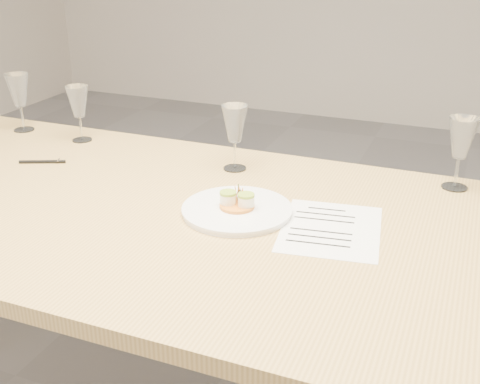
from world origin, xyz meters
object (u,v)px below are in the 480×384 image
at_px(wine_glass_2, 235,125).
at_px(ballpoint_pen, 43,162).
at_px(wine_glass_0, 18,91).
at_px(dining_table, 180,233).
at_px(wine_glass_1, 78,103).
at_px(recipe_sheet, 331,229).
at_px(wine_glass_3, 462,139).
at_px(dinner_plate, 237,209).

bearing_deg(wine_glass_2, ballpoint_pen, -162.60).
xyz_separation_m(ballpoint_pen, wine_glass_0, (-0.28, 0.25, 0.14)).
height_order(dining_table, wine_glass_1, wine_glass_1).
xyz_separation_m(recipe_sheet, wine_glass_2, (-0.37, 0.28, 0.14)).
height_order(ballpoint_pen, wine_glass_1, wine_glass_1).
relative_size(recipe_sheet, wine_glass_0, 1.60).
distance_m(recipe_sheet, wine_glass_2, 0.48).
distance_m(wine_glass_0, wine_glass_1, 0.26).
distance_m(dining_table, recipe_sheet, 0.40).
distance_m(wine_glass_1, wine_glass_2, 0.59).
xyz_separation_m(wine_glass_0, wine_glass_3, (1.47, 0.02, -0.00)).
distance_m(recipe_sheet, wine_glass_1, 1.02).
xyz_separation_m(wine_glass_2, wine_glass_3, (0.62, 0.09, 0.00)).
distance_m(ballpoint_pen, wine_glass_2, 0.61).
bearing_deg(ballpoint_pen, dining_table, -38.30).
bearing_deg(wine_glass_2, dining_table, -94.20).
xyz_separation_m(dinner_plate, wine_glass_2, (-0.12, 0.28, 0.13)).
xyz_separation_m(dinner_plate, wine_glass_0, (-0.97, 0.35, 0.13)).
height_order(dinner_plate, recipe_sheet, dinner_plate).
bearing_deg(wine_glass_0, wine_glass_1, -3.97).
height_order(dinner_plate, wine_glass_3, wine_glass_3).
bearing_deg(wine_glass_1, recipe_sheet, -19.30).
distance_m(dining_table, dinner_plate, 0.17).
bearing_deg(wine_glass_3, wine_glass_0, -179.05).
distance_m(dining_table, wine_glass_2, 0.38).
distance_m(wine_glass_2, wine_glass_3, 0.63).
height_order(wine_glass_0, wine_glass_3, wine_glass_0).
distance_m(ballpoint_pen, wine_glass_1, 0.26).
bearing_deg(dining_table, recipe_sheet, 5.70).
bearing_deg(wine_glass_3, wine_glass_2, -171.33).
relative_size(dining_table, recipe_sheet, 7.36).
distance_m(wine_glass_0, wine_glass_2, 0.85).
distance_m(dining_table, wine_glass_3, 0.80).
distance_m(dinner_plate, wine_glass_3, 0.64).
distance_m(wine_glass_1, wine_glass_3, 1.21).
bearing_deg(dinner_plate, ballpoint_pen, 171.30).
relative_size(recipe_sheet, wine_glass_3, 1.62).
bearing_deg(wine_glass_3, dinner_plate, -142.79).
xyz_separation_m(wine_glass_0, wine_glass_1, (0.26, -0.02, -0.01)).
xyz_separation_m(dinner_plate, ballpoint_pen, (-0.69, 0.11, -0.01)).
height_order(recipe_sheet, wine_glass_2, wine_glass_2).
distance_m(wine_glass_0, wine_glass_3, 1.47).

